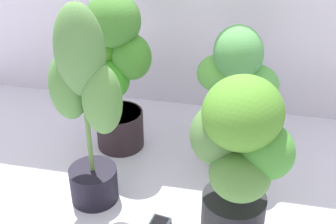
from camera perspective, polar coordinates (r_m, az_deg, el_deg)
ground_plane at (r=2.13m, az=-0.68°, el=-10.41°), size 8.00×8.00×0.00m
potted_plant_back_left at (r=2.23m, az=-6.47°, el=6.01°), size 0.42×0.35×0.83m
potted_plant_front_left at (r=1.86m, az=-10.25°, el=1.43°), size 0.38×0.27×0.91m
potted_plant_back_right at (r=2.15m, az=8.48°, el=2.89°), size 0.46×0.35×0.71m
potted_plant_front_right at (r=1.74m, az=8.92°, el=-4.68°), size 0.46×0.40×0.70m
hygrometer_box at (r=1.99m, az=-1.06°, el=-13.76°), size 0.09×0.09×0.03m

